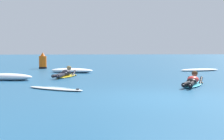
% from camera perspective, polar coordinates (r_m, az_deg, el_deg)
% --- Properties ---
extents(ground_plane, '(120.00, 120.00, 0.00)m').
position_cam_1_polar(ground_plane, '(18.48, 1.05, -0.35)').
color(ground_plane, '#235B84').
extents(surfer_near, '(1.54, 2.39, 0.53)m').
position_cam_1_polar(surfer_near, '(11.91, 13.60, -1.97)').
color(surfer_near, '#2DB2D1').
rests_on(surfer_near, ground).
extents(surfer_far, '(1.18, 2.48, 0.55)m').
position_cam_1_polar(surfer_far, '(15.27, -7.99, -0.70)').
color(surfer_far, yellow).
rests_on(surfer_far, ground).
extents(drifting_surfboard, '(1.99, 1.71, 0.16)m').
position_cam_1_polar(drifting_surfboard, '(10.63, -9.60, -3.14)').
color(drifting_surfboard, white).
rests_on(drifting_surfboard, ground).
extents(whitewater_front, '(2.28, 1.26, 0.29)m').
position_cam_1_polar(whitewater_front, '(14.27, -17.50, -1.15)').
color(whitewater_front, white).
rests_on(whitewater_front, ground).
extents(whitewater_mid_left, '(2.52, 1.64, 0.25)m').
position_cam_1_polar(whitewater_mid_left, '(18.04, -6.88, -0.10)').
color(whitewater_mid_left, white).
rests_on(whitewater_mid_left, ground).
extents(whitewater_mid_right, '(2.66, 1.61, 0.13)m').
position_cam_1_polar(whitewater_mid_right, '(20.12, 14.76, 0.03)').
color(whitewater_mid_right, white).
rests_on(whitewater_mid_right, ground).
extents(channel_marker_buoy, '(0.51, 0.51, 1.06)m').
position_cam_1_polar(channel_marker_buoy, '(22.12, -11.76, 1.33)').
color(channel_marker_buoy, '#EA5B0F').
rests_on(channel_marker_buoy, ground).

